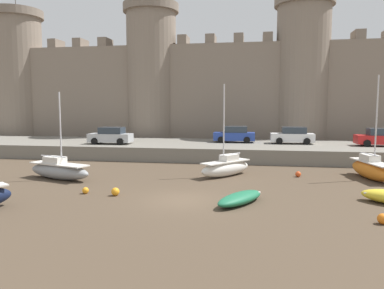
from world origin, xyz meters
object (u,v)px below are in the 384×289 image
Objects in this scene: car_quay_east at (111,136)px; car_quay_west at (235,135)px; rowboat_midflat_left at (240,198)px; mooring_buoy_near_channel at (383,219)px; sailboat_midflat_centre at (372,169)px; car_quay_centre_east at (293,136)px; car_quay_centre_west at (380,138)px; sailboat_near_channel_left at (226,167)px; mooring_buoy_mid_mud at (115,192)px; mooring_buoy_near_shore at (86,190)px; mooring_buoy_off_centre at (298,174)px; sailboat_near_channel_right at (59,170)px.

car_quay_east is 1.00× the size of car_quay_west.
rowboat_midflat_left is 6.48m from mooring_buoy_near_channel.
car_quay_east and car_quay_west have the same top height.
sailboat_midflat_centre is 11.48m from car_quay_centre_east.
car_quay_centre_west is (5.89, 19.88, 1.82)m from mooring_buoy_near_channel.
sailboat_near_channel_left reaches higher than car_quay_east.
mooring_buoy_mid_mud is at bearing -129.61° from sailboat_near_channel_left.
rowboat_midflat_left is 11.67m from sailboat_midflat_centre.
sailboat_midflat_centre reaches higher than car_quay_east.
mooring_buoy_near_channel is 0.11× the size of car_quay_east.
sailboat_midflat_centre is 10.53m from mooring_buoy_near_channel.
mooring_buoy_mid_mud is at bearing -5.49° from mooring_buoy_near_shore.
car_quay_centre_east is 1.00× the size of car_quay_west.
mooring_buoy_near_channel is at bearing -42.83° from car_quay_east.
car_quay_west is (-9.85, 11.01, 1.35)m from sailboat_midflat_centre.
sailboat_midflat_centre is 22.84m from car_quay_east.
mooring_buoy_near_channel reaches higher than mooring_buoy_off_centre.
sailboat_near_channel_left is 16.32× the size of mooring_buoy_off_centre.
mooring_buoy_off_centre is at bearing 12.18° from sailboat_near_channel_right.
mooring_buoy_mid_mud is 12.88m from mooring_buoy_off_centre.
rowboat_midflat_left is 8.05× the size of mooring_buoy_near_channel.
mooring_buoy_mid_mud is at bearing 167.45° from mooring_buoy_near_channel.
sailboat_near_channel_right is 5.16m from mooring_buoy_near_shore.
rowboat_midflat_left is at bearing -4.98° from mooring_buoy_mid_mud.
rowboat_midflat_left is 0.89× the size of car_quay_centre_east.
rowboat_midflat_left is 0.62× the size of sailboat_near_channel_right.
car_quay_centre_east is (4.32, 18.52, 1.74)m from rowboat_midflat_left.
mooring_buoy_mid_mud is 0.11× the size of car_quay_west.
sailboat_midflat_centre reaches higher than mooring_buoy_near_shore.
rowboat_midflat_left is 0.57× the size of sailboat_near_channel_left.
car_quay_centre_east is 17.60m from car_quay_east.
sailboat_near_channel_left is 11.65m from car_quay_west.
car_quay_centre_west is at bearing 49.70° from mooring_buoy_off_centre.
sailboat_near_channel_left reaches higher than sailboat_near_channel_right.
car_quay_east reaches higher than mooring_buoy_mid_mud.
mooring_buoy_off_centre is at bearing 64.73° from rowboat_midflat_left.
sailboat_near_channel_left is 8.80m from mooring_buoy_mid_mud.
sailboat_midflat_centre reaches higher than mooring_buoy_mid_mud.
sailboat_near_channel_left is at bearing -116.71° from car_quay_centre_east.
mooring_buoy_near_channel is 10.44m from mooring_buoy_off_centre.
car_quay_east is 12.23m from car_quay_west.
mooring_buoy_off_centre is 18.42m from car_quay_east.
car_quay_centre_east is at bearing 94.79° from mooring_buoy_near_channel.
mooring_buoy_off_centre is (5.01, 0.52, -0.44)m from sailboat_near_channel_left.
car_quay_east reaches higher than mooring_buoy_near_shore.
sailboat_near_channel_left is at bearing 99.89° from rowboat_midflat_left.
car_quay_west is at bearing 16.92° from car_quay_east.
sailboat_near_channel_left is 14.19× the size of mooring_buoy_mid_mud.
sailboat_midflat_centre is 17.67× the size of mooring_buoy_off_centre.
mooring_buoy_off_centre is at bearing -179.49° from sailboat_midflat_centre.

